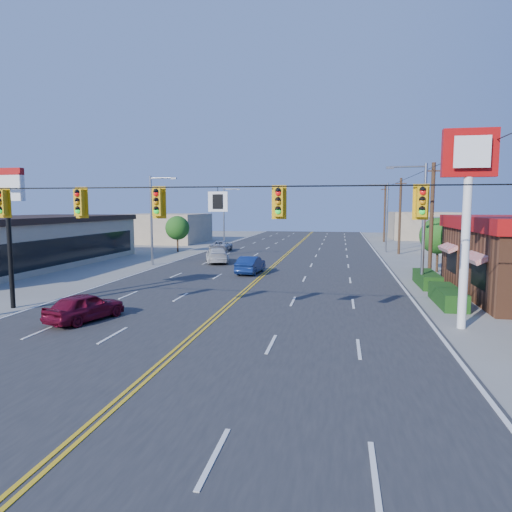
% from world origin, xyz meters
% --- Properties ---
extents(ground, '(160.00, 160.00, 0.00)m').
position_xyz_m(ground, '(0.00, 0.00, 0.00)').
color(ground, gray).
rests_on(ground, ground).
extents(road, '(20.00, 120.00, 0.06)m').
position_xyz_m(road, '(0.00, 20.00, 0.03)').
color(road, '#2D2D30').
rests_on(road, ground).
extents(signal_span, '(24.32, 0.34, 9.00)m').
position_xyz_m(signal_span, '(-0.12, 0.00, 4.89)').
color(signal_span, '#47301E').
rests_on(signal_span, ground).
extents(kfc_pylon, '(2.20, 0.36, 8.50)m').
position_xyz_m(kfc_pylon, '(11.00, 4.00, 6.04)').
color(kfc_pylon, white).
rests_on(kfc_pylon, ground).
extents(strip_mall, '(10.40, 26.40, 4.40)m').
position_xyz_m(strip_mall, '(-22.00, 18.00, 2.25)').
color(strip_mall, tan).
rests_on(strip_mall, ground).
extents(pizza_hut_sign, '(1.90, 0.30, 6.85)m').
position_xyz_m(pizza_hut_sign, '(-11.00, 4.00, 5.18)').
color(pizza_hut_sign, black).
rests_on(pizza_hut_sign, ground).
extents(streetlight_se, '(2.55, 0.25, 8.00)m').
position_xyz_m(streetlight_se, '(10.79, 14.00, 4.51)').
color(streetlight_se, gray).
rests_on(streetlight_se, ground).
extents(streetlight_ne, '(2.55, 0.25, 8.00)m').
position_xyz_m(streetlight_ne, '(10.79, 38.00, 4.51)').
color(streetlight_ne, gray).
rests_on(streetlight_ne, ground).
extents(streetlight_sw, '(2.55, 0.25, 8.00)m').
position_xyz_m(streetlight_sw, '(-10.79, 22.00, 4.51)').
color(streetlight_sw, gray).
rests_on(streetlight_sw, ground).
extents(streetlight_nw, '(2.55, 0.25, 8.00)m').
position_xyz_m(streetlight_nw, '(-10.79, 48.00, 4.51)').
color(streetlight_nw, gray).
rests_on(streetlight_nw, ground).
extents(utility_pole_near, '(0.28, 0.28, 8.40)m').
position_xyz_m(utility_pole_near, '(12.20, 18.00, 4.20)').
color(utility_pole_near, '#47301E').
rests_on(utility_pole_near, ground).
extents(utility_pole_mid, '(0.28, 0.28, 8.40)m').
position_xyz_m(utility_pole_mid, '(12.20, 36.00, 4.20)').
color(utility_pole_mid, '#47301E').
rests_on(utility_pole_mid, ground).
extents(utility_pole_far, '(0.28, 0.28, 8.40)m').
position_xyz_m(utility_pole_far, '(12.20, 54.00, 4.20)').
color(utility_pole_far, '#47301E').
rests_on(utility_pole_far, ground).
extents(tree_kfc_rear, '(2.94, 2.94, 4.41)m').
position_xyz_m(tree_kfc_rear, '(13.50, 22.00, 2.93)').
color(tree_kfc_rear, '#47301E').
rests_on(tree_kfc_rear, ground).
extents(tree_west, '(2.80, 2.80, 4.20)m').
position_xyz_m(tree_west, '(-13.00, 34.00, 2.79)').
color(tree_west, '#47301E').
rests_on(tree_west, ground).
extents(bld_east_mid, '(12.00, 10.00, 4.00)m').
position_xyz_m(bld_east_mid, '(22.00, 40.00, 2.00)').
color(bld_east_mid, gray).
rests_on(bld_east_mid, ground).
extents(bld_west_far, '(11.00, 12.00, 4.20)m').
position_xyz_m(bld_west_far, '(-20.00, 48.00, 2.10)').
color(bld_west_far, tan).
rests_on(bld_west_far, ground).
extents(bld_east_far, '(10.00, 10.00, 4.40)m').
position_xyz_m(bld_east_far, '(19.00, 62.00, 2.20)').
color(bld_east_far, tan).
rests_on(bld_east_far, ground).
extents(car_magenta, '(2.63, 4.11, 1.30)m').
position_xyz_m(car_magenta, '(-5.67, 2.00, 0.65)').
color(car_magenta, maroon).
rests_on(car_magenta, ground).
extents(car_blue, '(1.73, 4.24, 1.37)m').
position_xyz_m(car_blue, '(-1.12, 18.02, 0.68)').
color(car_blue, navy).
rests_on(car_blue, ground).
extents(car_white, '(3.40, 5.20, 1.40)m').
position_xyz_m(car_white, '(-5.53, 24.22, 0.70)').
color(car_white, silver).
rests_on(car_white, ground).
extents(car_silver, '(2.27, 4.59, 1.25)m').
position_xyz_m(car_silver, '(-8.03, 35.15, 0.63)').
color(car_silver, '#B9BABF').
rests_on(car_silver, ground).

